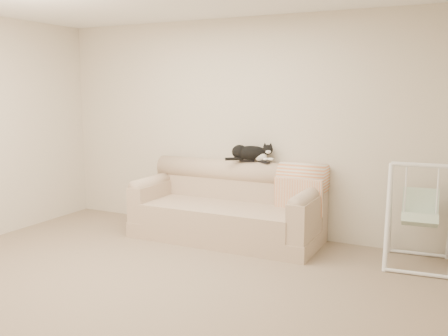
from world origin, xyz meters
name	(u,v)px	position (x,y,z in m)	size (l,w,h in m)	color
ground_plane	(148,283)	(0.00, 0.00, 0.00)	(5.00, 5.00, 0.00)	#7B6652
room_shell	(144,115)	(0.00, 0.00, 1.53)	(5.04, 4.04, 2.60)	beige
sofa	(228,209)	(0.03, 1.62, 0.35)	(2.20, 0.93, 0.90)	tan
remote_a	(247,161)	(0.17, 1.84, 0.91)	(0.19, 0.10, 0.03)	black
remote_b	(264,162)	(0.39, 1.84, 0.91)	(0.17, 0.12, 0.02)	black
tuxedo_cat	(251,153)	(0.22, 1.85, 1.00)	(0.54, 0.38, 0.23)	black
throw_blanket	(303,180)	(0.86, 1.84, 0.72)	(0.55, 0.38, 0.58)	#E18247
baby_swing	(420,215)	(2.15, 1.61, 0.52)	(0.69, 0.73, 1.05)	white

